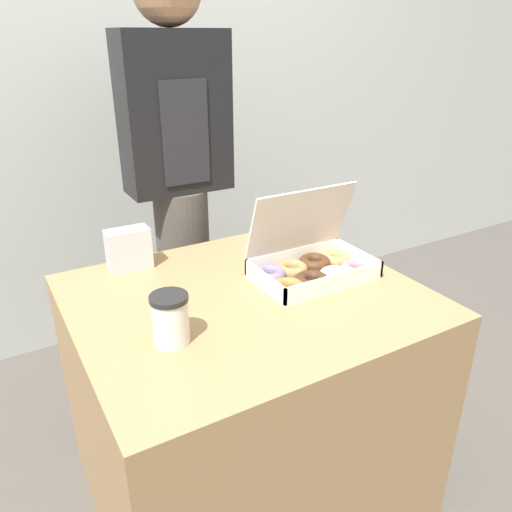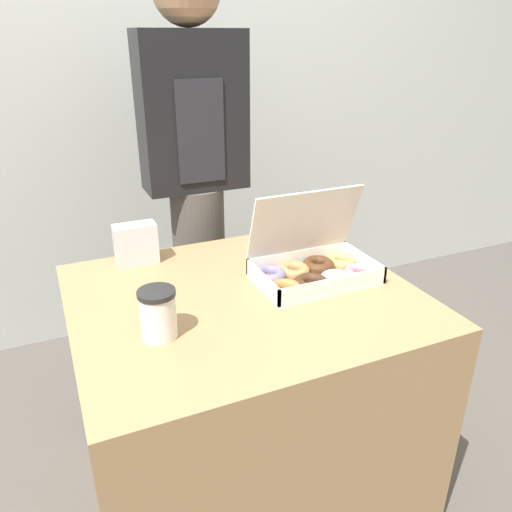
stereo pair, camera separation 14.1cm
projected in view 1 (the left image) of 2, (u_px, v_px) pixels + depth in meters
The scene contains 7 objects.
ground_plane at pixel (248, 484), 1.67m from camera, with size 14.00×14.00×0.00m, color #4C4742.
wall_back at pixel (106, 55), 2.10m from camera, with size 10.00×0.05×2.60m.
table at pixel (248, 398), 1.52m from camera, with size 0.93×0.81×0.72m.
donut_box at pixel (312, 266), 1.46m from camera, with size 0.36×0.23×0.26m.
coffee_cup at pixel (170, 319), 1.14m from camera, with size 0.09×0.09×0.12m.
napkin_holder at pixel (129, 249), 1.50m from camera, with size 0.13×0.06×0.13m.
person_customer at pixel (178, 165), 1.84m from camera, with size 0.38×0.24×1.65m.
Camera 1 is at (-0.59, -1.06, 1.38)m, focal length 35.00 mm.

